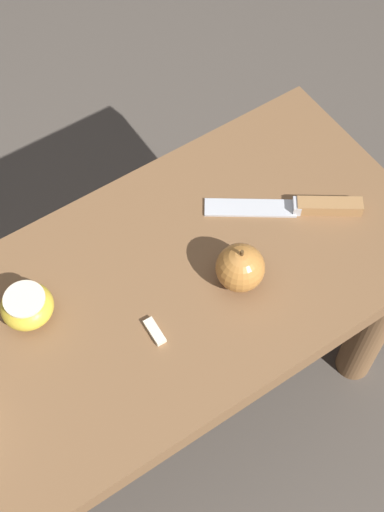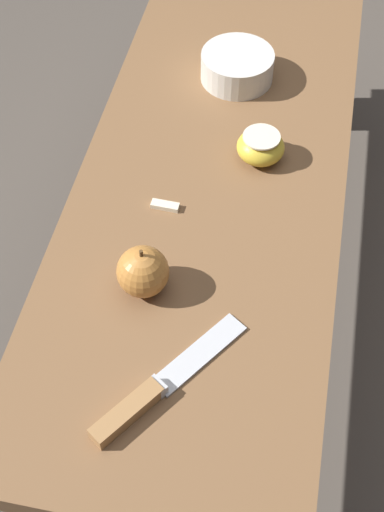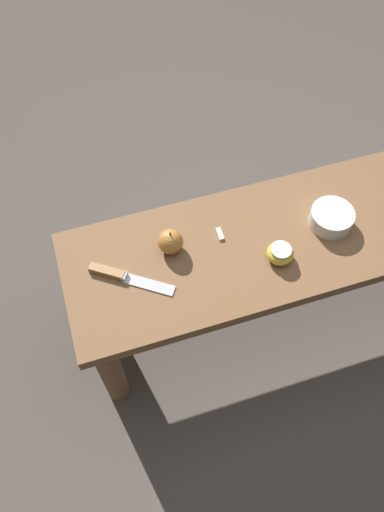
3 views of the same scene
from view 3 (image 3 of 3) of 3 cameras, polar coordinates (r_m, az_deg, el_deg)
name	(u,v)px [view 3 (image 3 of 3)]	position (r m, az deg, el deg)	size (l,w,h in m)	color
ground_plane	(266,306)	(1.86, 8.43, -5.67)	(8.00, 8.00, 0.00)	#4C443D
wooden_bench	(282,251)	(1.54, 10.21, 0.61)	(1.29, 0.41, 0.47)	brown
knife	(119,275)	(1.37, -8.36, -2.19)	(0.22, 0.16, 0.02)	#B7BABF
apple_whole	(171,242)	(1.38, -2.46, 1.64)	(0.07, 0.07, 0.08)	#B27233
apple_cut	(280,253)	(1.40, 10.04, 0.30)	(0.08, 0.08, 0.05)	gold
apple_slice_near_knife	(220,234)	(1.44, 3.21, 2.54)	(0.02, 0.04, 0.01)	beige
bowl	(332,219)	(1.50, 15.69, 4.12)	(0.13, 0.13, 0.05)	silver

